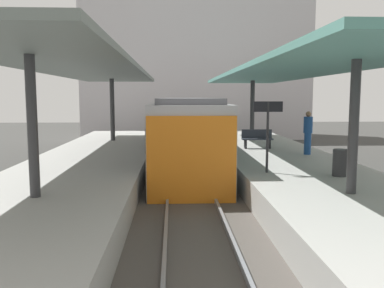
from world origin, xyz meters
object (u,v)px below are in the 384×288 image
(platform_bench, at_px, (257,138))
(platform_sign, at_px, (268,121))
(passenger_near_bench, at_px, (308,132))
(commuter_train, at_px, (185,134))
(litter_bin, at_px, (340,163))

(platform_bench, xyz_separation_m, platform_sign, (-0.94, -6.04, 1.16))
(platform_sign, bearing_deg, passenger_near_bench, 56.65)
(platform_sign, bearing_deg, commuter_train, 114.55)
(platform_bench, xyz_separation_m, litter_bin, (1.11, -6.70, -0.06))
(litter_bin, bearing_deg, commuter_train, 126.99)
(commuter_train, height_order, platform_sign, commuter_train)
(litter_bin, bearing_deg, platform_bench, 99.39)
(commuter_train, bearing_deg, platform_bench, 14.01)
(platform_bench, height_order, litter_bin, platform_bench)
(commuter_train, distance_m, passenger_near_bench, 5.13)
(commuter_train, bearing_deg, platform_sign, -65.45)
(platform_bench, bearing_deg, litter_bin, -80.61)
(commuter_train, height_order, platform_bench, commuter_train)
(platform_bench, height_order, platform_sign, platform_sign)
(litter_bin, bearing_deg, passenger_near_bench, 83.29)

